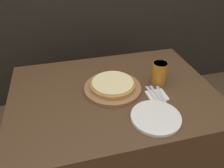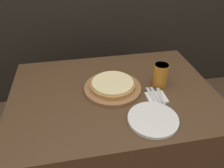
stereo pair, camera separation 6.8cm
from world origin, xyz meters
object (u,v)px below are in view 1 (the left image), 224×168
(beer_glass, at_px, (159,73))
(spoon, at_px, (161,94))
(pizza_on_board, at_px, (112,86))
(dinner_plate, at_px, (156,117))
(fork, at_px, (153,95))
(dinner_knife, at_px, (157,95))

(beer_glass, bearing_deg, spoon, -106.76)
(beer_glass, height_order, spoon, beer_glass)
(pizza_on_board, distance_m, dinner_plate, 0.34)
(beer_glass, relative_size, fork, 0.81)
(dinner_plate, xyz_separation_m, fork, (0.06, 0.17, 0.01))
(fork, bearing_deg, dinner_knife, 0.00)
(beer_glass, bearing_deg, pizza_on_board, 178.48)
(dinner_plate, distance_m, dinner_knife, 0.19)
(pizza_on_board, xyz_separation_m, dinner_knife, (0.24, -0.13, -0.01))
(pizza_on_board, distance_m, fork, 0.25)
(fork, height_order, spoon, same)
(dinner_plate, bearing_deg, beer_glass, 63.93)
(dinner_knife, height_order, spoon, same)
(pizza_on_board, relative_size, fork, 1.91)
(beer_glass, bearing_deg, dinner_knife, -116.58)
(dinner_plate, xyz_separation_m, dinner_knife, (0.08, 0.17, 0.01))
(beer_glass, distance_m, dinner_plate, 0.33)
(pizza_on_board, xyz_separation_m, beer_glass, (0.30, -0.01, 0.06))
(beer_glass, distance_m, fork, 0.17)
(dinner_knife, bearing_deg, pizza_on_board, 150.46)
(beer_glass, height_order, dinner_plate, beer_glass)
(pizza_on_board, height_order, fork, pizza_on_board)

